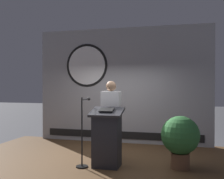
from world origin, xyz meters
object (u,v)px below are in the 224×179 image
at_px(podium, 107,138).
at_px(microphone_stand, 83,142).
at_px(potted_plant, 180,137).
at_px(speaker_person, 111,120).

distance_m(podium, microphone_stand, 0.49).
distance_m(microphone_stand, potted_plant, 1.92).
bearing_deg(potted_plant, microphone_stand, -169.26).
bearing_deg(microphone_stand, podium, 11.17).
xyz_separation_m(podium, microphone_stand, (-0.47, -0.09, -0.09)).
height_order(speaker_person, potted_plant, speaker_person).
distance_m(podium, potted_plant, 1.44).
distance_m(speaker_person, microphone_stand, 0.81).
bearing_deg(speaker_person, potted_plant, -8.47).
bearing_deg(speaker_person, microphone_stand, -126.69).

